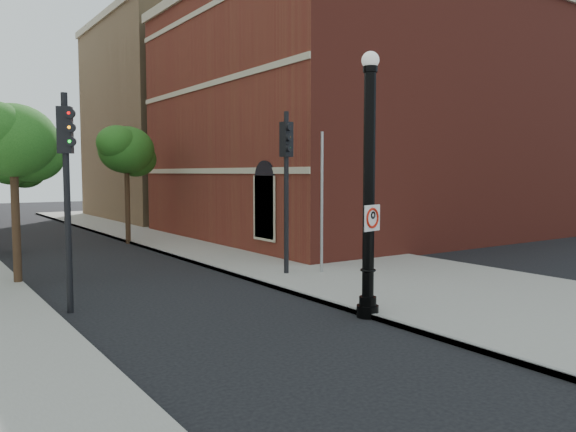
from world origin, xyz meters
TOP-DOWN VIEW (x-y plane):
  - ground at (0.00, 0.00)m, footprint 120.00×120.00m
  - sidewalk_right at (6.00, 10.00)m, footprint 8.00×60.00m
  - curb_edge at (2.05, 10.00)m, footprint 0.10×60.00m
  - brick_wall_building at (16.00, 14.00)m, footprint 22.30×16.30m
  - bg_building_tan_b at (16.00, 30.00)m, footprint 22.00×14.00m
  - lamppost at (2.09, -0.20)m, footprint 0.52×0.52m
  - no_parking_sign at (2.06, -0.35)m, footprint 0.60×0.17m
  - traffic_signal_left at (-3.62, 4.21)m, footprint 0.43×0.47m
  - traffic_signal_right at (3.41, 5.16)m, footprint 0.38×0.46m
  - utility_pole at (4.52, 4.72)m, footprint 0.10×0.10m
  - street_tree_a at (-4.09, 8.60)m, footprint 3.04×2.74m
  - street_tree_b at (-3.08, 15.83)m, footprint 2.68×2.42m
  - street_tree_c at (2.01, 16.72)m, footprint 3.12×2.82m

SIDE VIEW (x-z plane):
  - ground at x=0.00m, z-range 0.00..0.00m
  - sidewalk_right at x=6.00m, z-range 0.00..0.12m
  - curb_edge at x=2.05m, z-range 0.00..0.14m
  - no_parking_sign at x=2.06m, z-range 2.07..2.68m
  - utility_pole at x=4.52m, z-range 0.00..4.76m
  - lamppost at x=2.09m, z-range -0.24..5.95m
  - traffic_signal_left at x=-3.62m, z-range 0.92..6.24m
  - traffic_signal_right at x=3.41m, z-range 0.94..6.32m
  - street_tree_b at x=-3.08m, z-range 1.39..6.22m
  - street_tree_a at x=-4.09m, z-range 1.58..7.05m
  - street_tree_c at x=2.01m, z-range 1.63..7.26m
  - brick_wall_building at x=16.00m, z-range 0.01..12.51m
  - bg_building_tan_b at x=16.00m, z-range 0.00..14.00m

